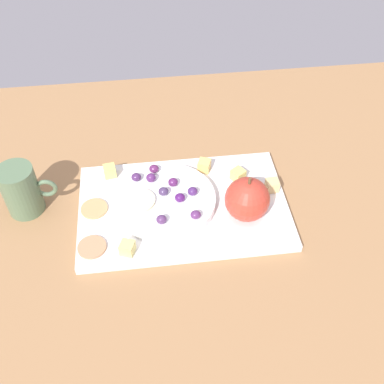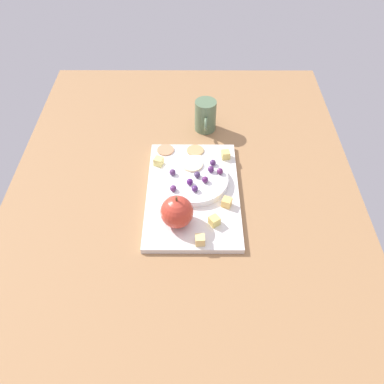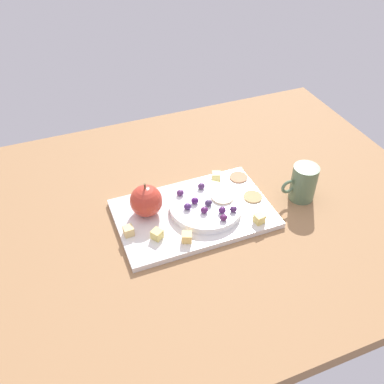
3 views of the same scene
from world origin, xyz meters
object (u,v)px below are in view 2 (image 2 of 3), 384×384
grape_0 (205,180)px  cup (205,116)px  apple_whole (177,212)px  cheese_cube_0 (159,161)px  cheese_cube_4 (214,221)px  cracker_0 (195,150)px  grape_8 (190,182)px  grape_3 (213,163)px  grape_2 (211,169)px  serving_dish (194,180)px  cheese_cube_1 (227,202)px  grape_4 (195,189)px  apple_slice_0 (192,165)px  platter (193,193)px  grape_5 (197,175)px  grape_1 (172,172)px  grape_6 (173,188)px  cheese_cube_3 (226,155)px  cracker_1 (166,150)px  grape_7 (220,171)px  cheese_cube_2 (200,240)px

grape_0 → cup: size_ratio=0.19×
apple_whole → cheese_cube_0: apple_whole is taller
cheese_cube_4 → apple_whole: bearing=-92.1°
cracker_0 → grape_8: size_ratio=2.64×
cheese_cube_0 → grape_3: bearing=81.7°
grape_2 → serving_dish: bearing=-62.6°
cheese_cube_1 → grape_3: size_ratio=1.22×
grape_4 → apple_slice_0: bearing=-176.0°
grape_8 → apple_slice_0: (-7.21, 0.63, -0.52)cm
platter → grape_5: (-3.42, 1.17, 3.39)cm
serving_dish → grape_3: bearing=134.8°
cheese_cube_1 → grape_1: grape_1 is taller
grape_0 → grape_6: bearing=-69.1°
platter → apple_whole: size_ratio=4.81×
cheese_cube_0 → cheese_cube_4: 26.06cm
cheese_cube_1 → grape_5: bearing=-138.9°
apple_whole → grape_5: apple_whole is taller
apple_whole → cheese_cube_0: size_ratio=3.53×
grape_3 → apple_slice_0: 5.59cm
cheese_cube_3 → cup: size_ratio=0.23×
cracker_0 → cracker_1: (-0.18, -8.62, 0.00)cm
grape_8 → cup: cup is taller
cheese_cube_3 → cheese_cube_0: bearing=-81.2°
apple_slice_0 → grape_0: bearing=27.8°
apple_whole → cracker_1: apple_whole is taller
cracker_0 → grape_7: grape_7 is taller
grape_2 → grape_3: grape_2 is taller
cheese_cube_1 → grape_4: size_ratio=1.22×
cheese_cube_2 → grape_8: 17.85cm
grape_1 → grape_2: size_ratio=1.00×
platter → apple_slice_0: apple_slice_0 is taller
cheese_cube_3 → grape_3: grape_3 is taller
grape_0 → grape_8: bearing=-77.9°
grape_1 → apple_slice_0: grape_1 is taller
cracker_1 → apple_slice_0: (8.48, 7.78, 1.98)cm
cracker_1 → cheese_cube_2: bearing=16.1°
cheese_cube_4 → cheese_cube_2: bearing=-31.2°
grape_6 → grape_8: 4.80cm
grape_3 → grape_7: bearing=27.8°
cheese_cube_3 → grape_2: (7.81, -4.43, 1.62)cm
cheese_cube_0 → grape_3: (2.19, 14.93, 1.52)cm
grape_0 → grape_8: 4.08cm
cheese_cube_4 → grape_3: (-19.31, 0.20, 1.52)cm
platter → serving_dish: serving_dish is taller
cheese_cube_3 → grape_0: bearing=-27.2°
grape_6 → cup: bearing=163.8°
apple_whole → cheese_cube_1: bearing=115.0°
grape_4 → cup: bearing=173.8°
grape_3 → grape_8: size_ratio=1.00×
cheese_cube_1 → grape_7: (-9.82, -1.35, 1.54)cm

